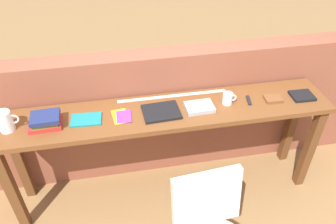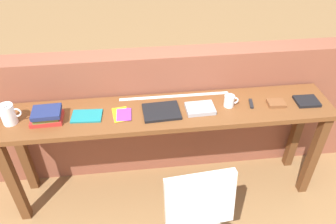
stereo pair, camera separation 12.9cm
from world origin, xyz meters
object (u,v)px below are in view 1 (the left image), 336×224
object	(u,v)px
pitcher_white	(5,121)
leather_journal_brown	(273,99)
book_stack_leftmost	(45,121)
pamphlet_pile_colourful	(122,117)
multitool_folded	(249,100)
book_repair_rightmost	(302,96)
magazine_cycling	(86,119)
book_open_centre	(161,112)
mug	(228,98)

from	to	relation	value
pitcher_white	leather_journal_brown	distance (m)	1.94
book_stack_leftmost	pamphlet_pile_colourful	size ratio (longest dim) A/B	1.22
multitool_folded	book_repair_rightmost	bearing A→B (deg)	-3.14
pamphlet_pile_colourful	leather_journal_brown	xyz separation A→B (m)	(1.16, -0.01, 0.01)
pitcher_white	leather_journal_brown	bearing A→B (deg)	-0.24
leather_journal_brown	book_repair_rightmost	size ratio (longest dim) A/B	0.76
book_stack_leftmost	magazine_cycling	bearing A→B (deg)	3.26
pamphlet_pile_colourful	multitool_folded	size ratio (longest dim) A/B	1.65
magazine_cycling	book_open_centre	distance (m)	0.54
pitcher_white	pamphlet_pile_colourful	distance (m)	0.78
magazine_cycling	book_stack_leftmost	bearing A→B (deg)	-173.13
book_stack_leftmost	multitool_folded	size ratio (longest dim) A/B	2.02
magazine_cycling	mug	xyz separation A→B (m)	(1.05, 0.01, 0.04)
magazine_cycling	pamphlet_pile_colourful	world-z (taller)	magazine_cycling
book_repair_rightmost	book_stack_leftmost	bearing A→B (deg)	-178.53
book_stack_leftmost	magazine_cycling	distance (m)	0.27
pitcher_white	book_repair_rightmost	bearing A→B (deg)	-0.26
book_open_centre	pitcher_white	bearing A→B (deg)	176.75
leather_journal_brown	book_repair_rightmost	world-z (taller)	leather_journal_brown
magazine_cycling	multitool_folded	xyz separation A→B (m)	(1.22, 0.01, 0.00)
pitcher_white	book_stack_leftmost	size ratio (longest dim) A/B	0.83
pitcher_white	multitool_folded	xyz separation A→B (m)	(1.75, 0.01, -0.07)
magazine_cycling	mug	distance (m)	1.05
pitcher_white	leather_journal_brown	world-z (taller)	pitcher_white
book_open_centre	mug	size ratio (longest dim) A/B	2.43
book_stack_leftmost	magazine_cycling	world-z (taller)	book_stack_leftmost
magazine_cycling	book_open_centre	world-z (taller)	book_open_centre
mug	pitcher_white	bearing A→B (deg)	-179.39
leather_journal_brown	book_repair_rightmost	distance (m)	0.24
book_open_centre	leather_journal_brown	xyz separation A→B (m)	(0.87, -0.00, 0.00)
pitcher_white	book_repair_rightmost	size ratio (longest dim) A/B	1.07
mug	book_stack_leftmost	bearing A→B (deg)	-178.94
pitcher_white	mug	size ratio (longest dim) A/B	1.67
book_open_centre	book_repair_rightmost	xyz separation A→B (m)	(1.12, -0.00, 0.00)
magazine_cycling	pamphlet_pile_colourful	xyz separation A→B (m)	(0.25, -0.01, -0.00)
book_stack_leftmost	pamphlet_pile_colourful	distance (m)	0.52
magazine_cycling	multitool_folded	world-z (taller)	multitool_folded
pitcher_white	pamphlet_pile_colourful	bearing A→B (deg)	-0.17
magazine_cycling	leather_journal_brown	xyz separation A→B (m)	(1.41, -0.02, 0.01)
magazine_cycling	multitool_folded	distance (m)	1.22
multitool_folded	leather_journal_brown	size ratio (longest dim) A/B	0.85
leather_journal_brown	multitool_folded	bearing A→B (deg)	177.13
pamphlet_pile_colourful	book_open_centre	world-z (taller)	book_open_centre
mug	leather_journal_brown	size ratio (longest dim) A/B	0.85
book_repair_rightmost	magazine_cycling	bearing A→B (deg)	-179.08
book_stack_leftmost	book_repair_rightmost	xyz separation A→B (m)	(1.92, -0.00, -0.04)
pamphlet_pile_colourful	magazine_cycling	bearing A→B (deg)	177.69
book_stack_leftmost	mug	distance (m)	1.32
book_repair_rightmost	book_open_centre	bearing A→B (deg)	-178.58
book_stack_leftmost	magazine_cycling	size ratio (longest dim) A/B	1.04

